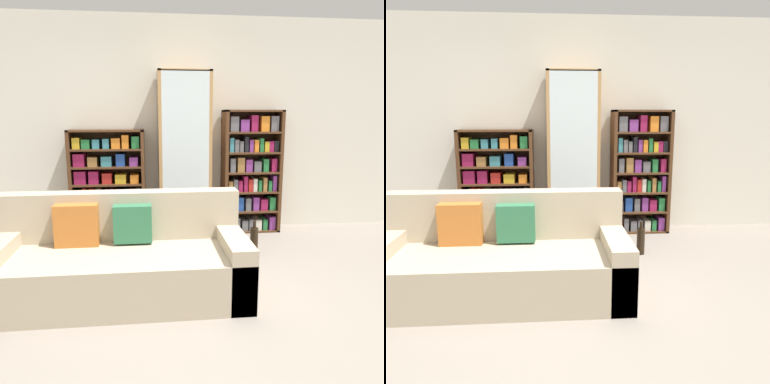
% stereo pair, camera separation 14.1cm
% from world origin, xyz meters
% --- Properties ---
extents(ground_plane, '(16.00, 16.00, 0.00)m').
position_xyz_m(ground_plane, '(0.00, 0.00, 0.00)').
color(ground_plane, gray).
extents(wall_back, '(6.93, 0.06, 2.70)m').
position_xyz_m(wall_back, '(0.00, 2.44, 1.35)').
color(wall_back, silver).
rests_on(wall_back, ground).
extents(couch, '(2.08, 0.87, 0.83)m').
position_xyz_m(couch, '(-0.53, 0.56, 0.29)').
color(couch, tan).
rests_on(couch, ground).
extents(bookshelf_left, '(0.91, 0.32, 1.32)m').
position_xyz_m(bookshelf_left, '(-0.79, 2.23, 0.64)').
color(bookshelf_left, '#4C2D19').
rests_on(bookshelf_left, ground).
extents(display_cabinet, '(0.64, 0.36, 2.02)m').
position_xyz_m(display_cabinet, '(0.16, 2.22, 1.01)').
color(display_cabinet, '#AD7F4C').
rests_on(display_cabinet, ground).
extents(bookshelf_right, '(0.74, 0.32, 1.56)m').
position_xyz_m(bookshelf_right, '(1.03, 2.23, 0.77)').
color(bookshelf_right, '#4C2D19').
rests_on(bookshelf_right, ground).
extents(wine_bottle, '(0.09, 0.09, 0.37)m').
position_xyz_m(wine_bottle, '(0.85, 1.38, 0.15)').
color(wine_bottle, black).
rests_on(wine_bottle, ground).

